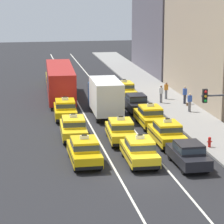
# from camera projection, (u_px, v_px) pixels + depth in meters

# --- Properties ---
(ground_plane) EXTENTS (160.00, 160.00, 0.00)m
(ground_plane) POSITION_uv_depth(u_px,v_px,m) (146.00, 177.00, 33.52)
(ground_plane) COLOR #232326
(lane_stripe_left_center) EXTENTS (0.14, 80.00, 0.01)m
(lane_stripe_left_center) POSITION_uv_depth(u_px,v_px,m) (80.00, 107.00, 52.44)
(lane_stripe_left_center) COLOR silver
(lane_stripe_left_center) RESTS_ON ground
(lane_stripe_center_right) EXTENTS (0.14, 80.00, 0.01)m
(lane_stripe_center_right) POSITION_uv_depth(u_px,v_px,m) (114.00, 106.00, 52.98)
(lane_stripe_center_right) COLOR silver
(lane_stripe_center_right) RESTS_ON ground
(sidewalk_curb) EXTENTS (4.00, 90.00, 0.15)m
(sidewalk_curb) POSITION_uv_depth(u_px,v_px,m) (187.00, 114.00, 49.11)
(sidewalk_curb) COLOR gray
(sidewalk_curb) RESTS_ON ground
(taxi_left_nearest) EXTENTS (1.85, 4.57, 1.96)m
(taxi_left_nearest) POSITION_uv_depth(u_px,v_px,m) (84.00, 150.00, 35.83)
(taxi_left_nearest) COLOR black
(taxi_left_nearest) RESTS_ON ground
(taxi_left_second) EXTENTS (1.97, 4.62, 1.96)m
(taxi_left_second) POSITION_uv_depth(u_px,v_px,m) (73.00, 127.00, 41.52)
(taxi_left_second) COLOR black
(taxi_left_second) RESTS_ON ground
(taxi_left_third) EXTENTS (2.00, 4.63, 1.96)m
(taxi_left_third) POSITION_uv_depth(u_px,v_px,m) (65.00, 109.00, 47.61)
(taxi_left_third) COLOR black
(taxi_left_third) RESTS_ON ground
(bus_left_fourth) EXTENTS (2.97, 11.30, 3.22)m
(bus_left_fourth) POSITION_uv_depth(u_px,v_px,m) (60.00, 81.00, 55.79)
(bus_left_fourth) COLOR black
(bus_left_fourth) RESTS_ON ground
(taxi_left_fifth) EXTENTS (1.98, 4.62, 1.96)m
(taxi_left_fifth) POSITION_uv_depth(u_px,v_px,m) (54.00, 76.00, 64.36)
(taxi_left_fifth) COLOR black
(taxi_left_fifth) RESTS_ON ground
(taxi_center_nearest) EXTENTS (1.90, 4.59, 1.96)m
(taxi_center_nearest) POSITION_uv_depth(u_px,v_px,m) (140.00, 150.00, 35.86)
(taxi_center_nearest) COLOR black
(taxi_center_nearest) RESTS_ON ground
(taxi_center_second) EXTENTS (2.05, 4.65, 1.96)m
(taxi_center_second) POSITION_uv_depth(u_px,v_px,m) (121.00, 130.00, 40.72)
(taxi_center_second) COLOR black
(taxi_center_second) RESTS_ON ground
(box_truck_center_third) EXTENTS (2.39, 7.00, 3.27)m
(box_truck_center_third) POSITION_uv_depth(u_px,v_px,m) (105.00, 96.00, 48.51)
(box_truck_center_third) COLOR black
(box_truck_center_third) RESTS_ON ground
(sedan_right_nearest) EXTENTS (1.81, 4.32, 1.58)m
(sedan_right_nearest) POSITION_uv_depth(u_px,v_px,m) (188.00, 154.00, 35.26)
(sedan_right_nearest) COLOR black
(sedan_right_nearest) RESTS_ON ground
(taxi_right_second) EXTENTS (1.82, 4.56, 1.96)m
(taxi_right_second) POSITION_uv_depth(u_px,v_px,m) (167.00, 133.00, 40.07)
(taxi_right_second) COLOR black
(taxi_right_second) RESTS_ON ground
(taxi_right_third) EXTENTS (1.87, 4.58, 1.96)m
(taxi_right_third) POSITION_uv_depth(u_px,v_px,m) (150.00, 116.00, 45.19)
(taxi_right_third) COLOR black
(taxi_right_third) RESTS_ON ground
(sedan_right_fourth) EXTENTS (1.79, 4.31, 1.58)m
(sedan_right_fourth) POSITION_uv_depth(u_px,v_px,m) (136.00, 102.00, 50.34)
(sedan_right_fourth) COLOR black
(sedan_right_fourth) RESTS_ON ground
(taxi_right_fifth) EXTENTS (1.91, 4.59, 1.96)m
(taxi_right_fifth) POSITION_uv_depth(u_px,v_px,m) (124.00, 90.00, 56.12)
(taxi_right_fifth) COLOR black
(taxi_right_fifth) RESTS_ON ground
(pedestrian_near_crosswalk) EXTENTS (0.47, 0.24, 1.67)m
(pedestrian_near_crosswalk) POSITION_uv_depth(u_px,v_px,m) (190.00, 102.00, 49.65)
(pedestrian_near_crosswalk) COLOR slate
(pedestrian_near_crosswalk) RESTS_ON sidewalk_curb
(pedestrian_mid_block) EXTENTS (0.36, 0.24, 1.66)m
(pedestrian_mid_block) POSITION_uv_depth(u_px,v_px,m) (185.00, 95.00, 52.92)
(pedestrian_mid_block) COLOR #23232D
(pedestrian_mid_block) RESTS_ON sidewalk_curb
(pedestrian_by_storefront) EXTENTS (0.36, 0.24, 1.66)m
(pedestrian_by_storefront) POSITION_uv_depth(u_px,v_px,m) (166.00, 91.00, 55.09)
(pedestrian_by_storefront) COLOR slate
(pedestrian_by_storefront) RESTS_ON sidewalk_curb
(pedestrian_trailing) EXTENTS (0.36, 0.24, 1.66)m
(pedestrian_trailing) POSITION_uv_depth(u_px,v_px,m) (161.00, 94.00, 53.32)
(pedestrian_trailing) COLOR slate
(pedestrian_trailing) RESTS_ON sidewalk_curb
(fire_hydrant) EXTENTS (0.36, 0.22, 0.73)m
(fire_hydrant) POSITION_uv_depth(u_px,v_px,m) (210.00, 141.00, 39.05)
(fire_hydrant) COLOR red
(fire_hydrant) RESTS_ON sidewalk_curb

